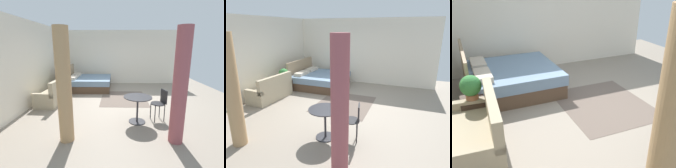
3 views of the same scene
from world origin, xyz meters
TOP-DOWN VIEW (x-y plane):
  - ground_plane at (0.00, 0.00)m, footprint 9.00×9.08m
  - wall_back at (0.00, 3.04)m, footprint 9.00×0.12m
  - wall_right at (3.00, 0.00)m, footprint 0.12×6.08m
  - area_rug at (0.20, -0.14)m, footprint 2.00×1.73m
  - bed at (1.66, 1.49)m, footprint 1.96×2.02m
  - couch at (-0.31, 2.38)m, footprint 1.58×0.78m
  - nightstand at (0.53, 2.39)m, footprint 0.49×0.41m
  - potted_plant at (0.43, 2.38)m, footprint 0.36×0.36m
  - vase at (0.65, 2.37)m, footprint 0.08×0.08m
  - balcony_table at (-1.84, -0.41)m, footprint 0.74×0.74m
  - cafe_chair_near_window at (-1.69, -1.04)m, footprint 0.46×0.46m
  - curtain_left at (-2.75, -1.11)m, footprint 0.29×0.29m
  - curtain_right at (-2.75, 1.20)m, footprint 0.30×0.30m

SIDE VIEW (x-z plane):
  - ground_plane at x=0.00m, z-range -0.02..0.00m
  - area_rug at x=0.20m, z-range 0.00..0.01m
  - nightstand at x=0.53m, z-range 0.00..0.46m
  - couch at x=-0.31m, z-range -0.15..0.72m
  - bed at x=1.66m, z-range -0.24..0.85m
  - balcony_table at x=-1.84m, z-range 0.14..0.85m
  - cafe_chair_near_window at x=-1.69m, z-range 0.10..0.95m
  - vase at x=0.65m, z-range 0.46..0.69m
  - potted_plant at x=0.43m, z-range 0.50..0.98m
  - curtain_left at x=-2.75m, z-range 0.00..2.36m
  - curtain_right at x=-2.75m, z-range 0.00..2.36m
  - wall_back at x=0.00m, z-range 0.00..2.81m
  - wall_right at x=3.00m, z-range 0.00..2.81m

